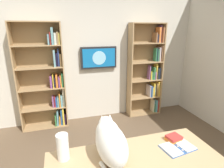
{
  "coord_description": "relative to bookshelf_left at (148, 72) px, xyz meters",
  "views": [
    {
      "loc": [
        0.75,
        1.58,
        1.94
      ],
      "look_at": [
        -0.06,
        -1.14,
        1.08
      ],
      "focal_mm": 29.41,
      "sensor_mm": 36.0,
      "label": 1
    }
  ],
  "objects": [
    {
      "name": "wall_back",
      "position": [
        1.18,
        -0.17,
        0.35
      ],
      "size": [
        4.52,
        0.06,
        2.7
      ],
      "primitive_type": "cube",
      "color": "beige",
      "rests_on": "ground"
    },
    {
      "name": "bookshelf_left",
      "position": [
        0.0,
        0.0,
        0.0
      ],
      "size": [
        0.76,
        0.28,
        2.05
      ],
      "color": "tan",
      "rests_on": "ground"
    },
    {
      "name": "bookshelf_right",
      "position": [
        2.17,
        -0.0,
        -0.01
      ],
      "size": [
        0.87,
        0.28,
        2.06
      ],
      "color": "tan",
      "rests_on": "ground"
    },
    {
      "name": "wall_mounted_tv",
      "position": [
        1.12,
        -0.08,
        0.35
      ],
      "size": [
        0.75,
        0.07,
        0.45
      ],
      "color": "black"
    },
    {
      "name": "cat",
      "position": [
        1.53,
        2.22,
        -0.05
      ],
      "size": [
        0.27,
        0.69,
        0.36
      ],
      "color": "white",
      "rests_on": "desk"
    },
    {
      "name": "open_binder",
      "position": [
        0.84,
        2.3,
        -0.22
      ],
      "size": [
        0.36,
        0.27,
        0.02
      ],
      "color": "#335999",
      "rests_on": "desk"
    },
    {
      "name": "paper_towel_roll",
      "position": [
        1.96,
        2.14,
        -0.1
      ],
      "size": [
        0.11,
        0.11,
        0.26
      ],
      "primitive_type": "cylinder",
      "color": "white",
      "rests_on": "desk"
    },
    {
      "name": "desk_book_stack",
      "position": [
        0.8,
        2.18,
        -0.2
      ],
      "size": [
        0.17,
        0.15,
        0.06
      ],
      "color": "orange",
      "rests_on": "desk"
    }
  ]
}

